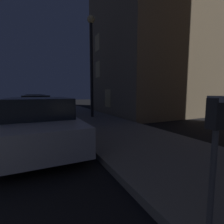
# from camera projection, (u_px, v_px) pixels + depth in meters

# --- Properties ---
(parking_meter) EXTENTS (0.19, 0.19, 1.39)m
(parking_meter) POSITION_uv_depth(u_px,v_px,m) (216.00, 131.00, 1.59)
(parking_meter) COLOR #59595B
(parking_meter) RESTS_ON sidewalk
(car_silver) EXTENTS (2.16, 4.55, 1.43)m
(car_silver) POSITION_uv_depth(u_px,v_px,m) (40.00, 122.00, 4.87)
(car_silver) COLOR #B7B7BF
(car_silver) RESTS_ON ground
(car_yellow_cab) EXTENTS (2.00, 4.42, 1.43)m
(car_yellow_cab) POSITION_uv_depth(u_px,v_px,m) (36.00, 107.00, 10.60)
(car_yellow_cab) COLOR gold
(car_yellow_cab) RESTS_ON ground
(car_blue) EXTENTS (2.14, 4.43, 1.43)m
(car_blue) POSITION_uv_depth(u_px,v_px,m) (35.00, 102.00, 15.53)
(car_blue) COLOR navy
(car_blue) RESTS_ON ground
(car_red) EXTENTS (2.27, 4.18, 1.43)m
(car_red) POSITION_uv_depth(u_px,v_px,m) (35.00, 100.00, 20.53)
(car_red) COLOR maroon
(car_red) RESTS_ON ground
(street_lamp) EXTENTS (0.44, 0.44, 5.80)m
(street_lamp) POSITION_uv_depth(u_px,v_px,m) (91.00, 52.00, 9.47)
(street_lamp) COLOR black
(street_lamp) RESTS_ON sidewalk
(building_mid) EXTENTS (7.88, 7.28, 14.87)m
(building_mid) POSITION_uv_depth(u_px,v_px,m) (154.00, 15.00, 12.32)
(building_mid) COLOR #998466
(building_mid) RESTS_ON ground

